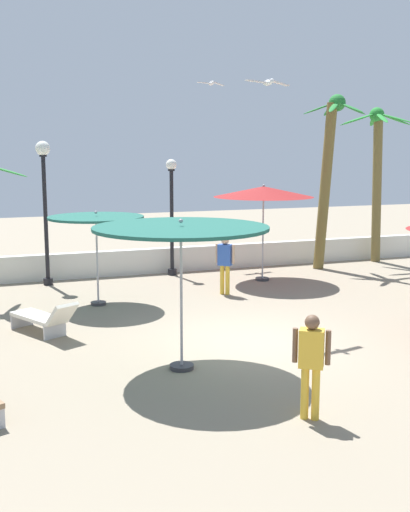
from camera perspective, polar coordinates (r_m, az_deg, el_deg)
name	(u,v)px	position (r m, az deg, el deg)	size (l,w,h in m)	color
ground_plane	(252,343)	(13.32, 4.27, -7.85)	(56.00, 56.00, 0.00)	gray
boundary_wall	(149,261)	(20.72, -5.06, -0.46)	(25.20, 0.30, 0.81)	silver
patio_umbrella_0	(181,232)	(11.22, -2.19, 2.15)	(3.15, 3.15, 2.77)	#333338
patio_umbrella_2	(96,221)	(16.35, -9.80, 3.13)	(2.44, 2.44, 2.46)	#333338
patio_umbrella_5	(264,192)	(19.31, 5.31, 5.76)	(3.05, 3.05, 2.96)	#333338
palm_tree_0	(328,165)	(21.70, 11.06, 8.03)	(2.14, 2.21, 5.82)	brown
palm_tree_3	(377,167)	(23.39, 15.25, 7.73)	(2.87, 2.69, 5.47)	brown
lamp_post_0	(44,189)	(19.14, -14.29, 5.87)	(0.43, 0.43, 4.25)	black
lamp_post_1	(172,207)	(20.16, -3.03, 4.41)	(0.34, 0.34, 3.71)	black
lounge_chair_0	(44,317)	(14.23, -14.33, -5.38)	(1.35, 1.93, 0.84)	#B7B7BC
guest_0	(225,259)	(17.50, 1.81, -0.31)	(0.44, 0.42, 1.64)	gold
guest_1	(311,357)	(9.53, 9.56, -8.96)	(0.48, 0.40, 1.60)	gold
seagull_0	(211,83)	(22.95, 0.55, 15.32)	(1.05, 0.38, 0.16)	white
seagull_1	(268,82)	(14.49, 5.70, 15.32)	(1.13, 0.39, 0.14)	white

